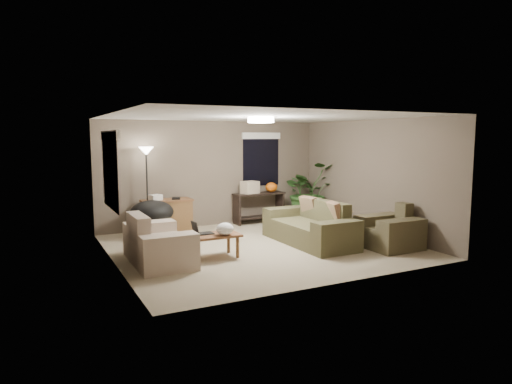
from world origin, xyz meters
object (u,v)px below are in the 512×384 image
floor_lamp (146,161)px  houseplant (308,198)px  console_table (259,205)px  papasan_chair (152,216)px  coffee_table (211,238)px  cat_scratching_post (346,223)px  loveseat (157,245)px  desk (167,216)px  armchair (390,232)px  main_sofa (311,229)px

floor_lamp → houseplant: floor_lamp is taller
console_table → houseplant: size_ratio=0.87×
console_table → papasan_chair: 2.83m
coffee_table → floor_lamp: (-0.50, 2.49, 1.24)m
cat_scratching_post → console_table: bearing=121.1°
loveseat → papasan_chair: 2.00m
papasan_chair → cat_scratching_post: papasan_chair is taller
loveseat → papasan_chair: size_ratio=1.49×
papasan_chair → desk: bearing=38.8°
houseplant → cat_scratching_post: size_ratio=2.99×
armchair → papasan_chair: armchair is taller
main_sofa → papasan_chair: bearing=144.7°
coffee_table → floor_lamp: floor_lamp is taller
armchair → papasan_chair: (-3.85, 2.94, 0.17)m
desk → console_table: 2.37m
main_sofa → loveseat: bearing=-179.4°
console_table → cat_scratching_post: bearing=-58.9°
loveseat → armchair: bearing=-13.0°
coffee_table → desk: (-0.10, 2.42, 0.02)m
main_sofa → loveseat: same height
floor_lamp → cat_scratching_post: 4.58m
loveseat → console_table: loveseat is taller
coffee_table → console_table: console_table is taller
desk → console_table: bearing=3.5°
desk → papasan_chair: (-0.42, -0.34, 0.09)m
console_table → houseplant: bearing=-11.4°
armchair → floor_lamp: size_ratio=0.52×
loveseat → cat_scratching_post: 4.40m
floor_lamp → papasan_chair: bearing=-91.8°
coffee_table → desk: desk is taller
loveseat → cat_scratching_post: size_ratio=3.20×
main_sofa → coffee_table: bearing=-175.9°
loveseat → houseplant: size_ratio=1.07×
papasan_chair → console_table: bearing=9.8°
armchair → console_table: (-1.07, 3.42, 0.14)m
loveseat → coffee_table: loveseat is taller
armchair → desk: (-3.44, 3.27, 0.08)m
papasan_chair → armchair: bearing=-37.3°
console_table → main_sofa: bearing=-91.6°
main_sofa → houseplant: (1.35, 2.15, 0.29)m
main_sofa → desk: main_sofa is taller
loveseat → floor_lamp: 2.73m
coffee_table → loveseat: bearing=172.2°
console_table → papasan_chair: (-2.78, -0.48, 0.03)m
armchair → cat_scratching_post: bearing=85.9°
armchair → main_sofa: bearing=138.3°
coffee_table → papasan_chair: papasan_chair is taller
coffee_table → cat_scratching_post: cat_scratching_post is taller
main_sofa → floor_lamp: (-2.70, 2.33, 1.30)m
main_sofa → houseplant: houseplant is taller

